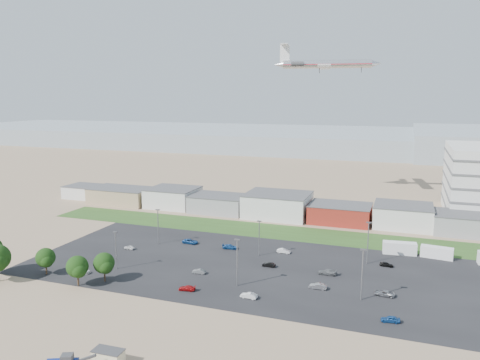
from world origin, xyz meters
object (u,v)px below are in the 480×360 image
at_px(parked_car_3, 187,288).
at_px(parked_car_12, 327,272).
at_px(box_trailer_a, 400,248).
at_px(parked_car_2, 390,319).
at_px(parked_car_5, 129,247).
at_px(airliner, 327,64).
at_px(parked_car_13, 249,295).
at_px(parked_car_0, 384,293).
at_px(parked_car_7, 269,265).
at_px(parked_car_8, 386,264).
at_px(parked_car_6, 230,247).
at_px(parked_car_11, 284,251).
at_px(parked_car_10, 82,271).
at_px(parked_car_9, 190,241).
at_px(parked_car_1, 318,286).
at_px(portable_shed, 108,357).
at_px(parked_car_4, 199,271).

bearing_deg(parked_car_3, parked_car_12, 118.53).
height_order(box_trailer_a, parked_car_2, box_trailer_a).
bearing_deg(parked_car_5, airliner, 162.49).
bearing_deg(parked_car_3, parked_car_13, 85.96).
height_order(parked_car_0, parked_car_13, parked_car_13).
relative_size(parked_car_7, parked_car_8, 1.01).
height_order(parked_car_5, parked_car_6, parked_car_6).
bearing_deg(parked_car_11, parked_car_10, 126.39).
height_order(box_trailer_a, parked_car_9, box_trailer_a).
height_order(airliner, parked_car_6, airliner).
bearing_deg(parked_car_9, parked_car_11, -84.67).
bearing_deg(parked_car_2, airliner, -171.28).
distance_m(parked_car_0, parked_car_10, 69.72).
distance_m(parked_car_8, parked_car_10, 74.52).
xyz_separation_m(parked_car_7, parked_car_9, (-26.65, 10.46, 0.09)).
xyz_separation_m(parked_car_0, parked_car_6, (-42.03, 18.13, 0.04)).
relative_size(parked_car_6, parked_car_12, 0.97).
bearing_deg(parked_car_1, parked_car_9, -116.54).
xyz_separation_m(parked_car_12, parked_car_13, (-13.27, -18.91, -0.06)).
xyz_separation_m(portable_shed, parked_car_13, (12.86, 30.96, -0.65)).
relative_size(portable_shed, parked_car_5, 1.55).
bearing_deg(parked_car_5, box_trailer_a, 113.05).
bearing_deg(parked_car_6, parked_car_9, 79.04).
relative_size(parked_car_0, parked_car_3, 1.12).
distance_m(box_trailer_a, parked_car_7, 37.08).
xyz_separation_m(parked_car_6, parked_car_9, (-12.56, 0.66, 0.01)).
relative_size(parked_car_2, parked_car_12, 0.79).
bearing_deg(box_trailer_a, parked_car_6, -171.69).
relative_size(parked_car_5, parked_car_12, 0.71).
height_order(parked_car_3, parked_car_6, parked_car_6).
relative_size(parked_car_0, parked_car_7, 1.26).
xyz_separation_m(parked_car_5, parked_car_8, (67.83, 10.12, 0.02)).
bearing_deg(parked_car_4, parked_car_8, 113.23).
bearing_deg(portable_shed, parked_car_2, 34.21).
bearing_deg(parked_car_12, parked_car_6, -107.61).
relative_size(parked_car_1, parked_car_12, 0.86).
distance_m(parked_car_7, parked_car_8, 29.34).
bearing_deg(parked_car_10, box_trailer_a, -67.00).
bearing_deg(parked_car_1, parked_car_6, -124.86).
distance_m(portable_shed, parked_car_1, 48.07).
height_order(portable_shed, box_trailer_a, box_trailer_a).
height_order(parked_car_3, parked_car_5, parked_car_3).
bearing_deg(parked_car_9, parked_car_6, -89.81).
xyz_separation_m(parked_car_9, parked_car_11, (27.47, 1.02, -0.04)).
distance_m(portable_shed, parked_car_13, 33.53).
xyz_separation_m(parked_car_4, parked_car_6, (0.38, 19.79, 0.09)).
distance_m(parked_car_1, parked_car_13, 16.03).
height_order(parked_car_9, parked_car_10, parked_car_9).
bearing_deg(parked_car_1, parked_car_11, -148.25).
xyz_separation_m(parked_car_6, parked_car_7, (14.09, -9.80, -0.08)).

